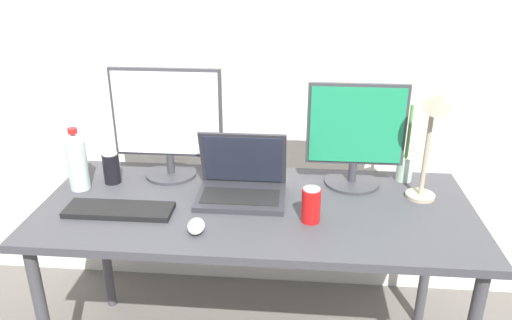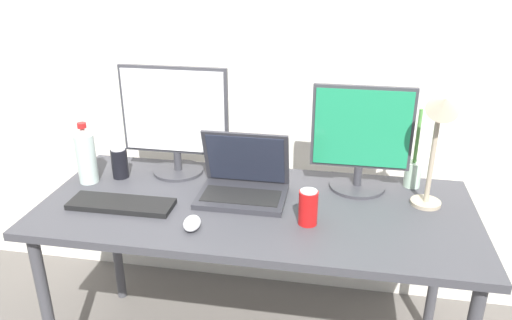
# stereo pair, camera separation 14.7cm
# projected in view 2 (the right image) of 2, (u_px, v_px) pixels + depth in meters

# --- Properties ---
(wall_back) EXTENTS (7.00, 0.08, 2.60)m
(wall_back) POSITION_uv_depth(u_px,v_px,m) (280.00, 27.00, 2.16)
(wall_back) COLOR silver
(wall_back) RESTS_ON ground
(work_desk) EXTENTS (1.59, 0.70, 0.74)m
(work_desk) POSITION_uv_depth(u_px,v_px,m) (256.00, 221.00, 1.87)
(work_desk) COLOR #424247
(work_desk) RESTS_ON ground
(monitor_left) EXTENTS (0.44, 0.21, 0.45)m
(monitor_left) POSITION_uv_depth(u_px,v_px,m) (175.00, 119.00, 2.02)
(monitor_left) COLOR #38383D
(monitor_left) RESTS_ON work_desk
(monitor_center) EXTENTS (0.38, 0.22, 0.41)m
(monitor_center) POSITION_uv_depth(u_px,v_px,m) (361.00, 138.00, 1.89)
(monitor_center) COLOR #38383D
(monitor_center) RESTS_ON work_desk
(laptop_silver) EXTENTS (0.33, 0.24, 0.25)m
(laptop_silver) POSITION_uv_depth(u_px,v_px,m) (244.00, 182.00, 1.89)
(laptop_silver) COLOR #2D2D33
(laptop_silver) RESTS_ON work_desk
(keyboard_main) EXTENTS (0.39, 0.13, 0.02)m
(keyboard_main) POSITION_uv_depth(u_px,v_px,m) (121.00, 204.00, 1.83)
(keyboard_main) COLOR black
(keyboard_main) RESTS_ON work_desk
(mouse_by_keyboard) EXTENTS (0.07, 0.10, 0.04)m
(mouse_by_keyboard) POSITION_uv_depth(u_px,v_px,m) (192.00, 223.00, 1.68)
(mouse_by_keyboard) COLOR silver
(mouse_by_keyboard) RESTS_ON work_desk
(water_bottle) EXTENTS (0.08, 0.08, 0.25)m
(water_bottle) POSITION_uv_depth(u_px,v_px,m) (86.00, 155.00, 1.98)
(water_bottle) COLOR silver
(water_bottle) RESTS_ON work_desk
(soda_can_near_keyboard) EXTENTS (0.07, 0.07, 0.13)m
(soda_can_near_keyboard) POSITION_uv_depth(u_px,v_px,m) (308.00, 207.00, 1.70)
(soda_can_near_keyboard) COLOR red
(soda_can_near_keyboard) RESTS_ON work_desk
(soda_can_by_laptop) EXTENTS (0.07, 0.07, 0.13)m
(soda_can_by_laptop) POSITION_uv_depth(u_px,v_px,m) (120.00, 163.00, 2.04)
(soda_can_by_laptop) COLOR black
(soda_can_by_laptop) RESTS_ON work_desk
(bamboo_vase) EXTENTS (0.06, 0.06, 0.32)m
(bamboo_vase) POSITION_uv_depth(u_px,v_px,m) (413.00, 171.00, 1.97)
(bamboo_vase) COLOR #B2D1B7
(bamboo_vase) RESTS_ON work_desk
(desk_lamp) EXTENTS (0.11, 0.18, 0.46)m
(desk_lamp) POSITION_uv_depth(u_px,v_px,m) (439.00, 129.00, 1.69)
(desk_lamp) COLOR tan
(desk_lamp) RESTS_ON work_desk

